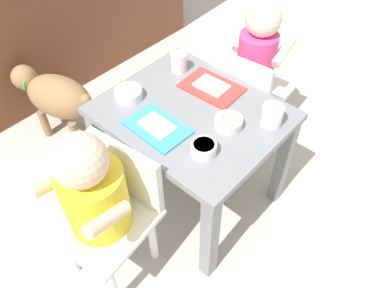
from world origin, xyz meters
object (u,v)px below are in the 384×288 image
object	(u,v)px
dog	(56,96)
water_cup_right	(272,117)
food_tray_left	(157,127)
cereal_bowl_left_side	(204,148)
dining_table	(192,129)
food_tray_right	(212,87)
seated_child_right	(254,64)
seated_child_left	(97,194)
cereal_bowl_right_side	(128,93)
water_cup_left	(179,63)
veggie_bowl_near	(229,122)

from	to	relation	value
dog	water_cup_right	world-z (taller)	water_cup_right
food_tray_left	cereal_bowl_left_side	size ratio (longest dim) A/B	2.67
dining_table	water_cup_right	bearing A→B (deg)	-61.79
food_tray_right	water_cup_right	bearing A→B (deg)	-92.69
seated_child_right	food_tray_right	distance (m)	0.27
dog	water_cup_right	bearing A→B (deg)	-74.76
dog	food_tray_right	size ratio (longest dim) A/B	1.93
food_tray_left	dining_table	bearing A→B (deg)	-11.47
seated_child_left	dog	world-z (taller)	seated_child_left
seated_child_right	dining_table	bearing A→B (deg)	-176.05
seated_child_left	cereal_bowl_right_side	xyz separation A→B (m)	(0.31, 0.21, 0.06)
dining_table	cereal_bowl_left_side	distance (m)	0.22
cereal_bowl_right_side	water_cup_left	bearing A→B (deg)	-5.01
cereal_bowl_right_side	cereal_bowl_left_side	xyz separation A→B (m)	(-0.02, -0.36, 0.00)
seated_child_left	veggie_bowl_near	size ratio (longest dim) A/B	7.30
food_tray_left	water_cup_right	size ratio (longest dim) A/B	2.99
dog	cereal_bowl_right_side	distance (m)	0.55
food_tray_left	water_cup_right	xyz separation A→B (m)	(0.26, -0.25, 0.02)
food_tray_left	cereal_bowl_left_side	xyz separation A→B (m)	(0.02, -0.18, 0.01)
water_cup_right	cereal_bowl_right_side	xyz separation A→B (m)	(-0.21, 0.43, -0.01)
seated_child_right	dog	bearing A→B (deg)	128.66
dog	water_cup_right	xyz separation A→B (m)	(0.25, -0.92, 0.27)
veggie_bowl_near	water_cup_right	bearing A→B (deg)	-43.61
seated_child_left	dog	size ratio (longest dim) A/B	1.57
food_tray_right	dog	bearing A→B (deg)	111.52
dining_table	water_cup_right	size ratio (longest dim) A/B	8.62
water_cup_left	cereal_bowl_right_side	world-z (taller)	water_cup_left
seated_child_right	dog	world-z (taller)	seated_child_right
dining_table	cereal_bowl_right_side	world-z (taller)	cereal_bowl_right_side
seated_child_left	food_tray_right	xyz separation A→B (m)	(0.54, 0.03, 0.05)
food_tray_left	seated_child_right	bearing A→B (deg)	0.08
dining_table	veggie_bowl_near	world-z (taller)	veggie_bowl_near
seated_child_right	water_cup_left	bearing A→B (deg)	149.20
seated_child_left	cereal_bowl_left_side	size ratio (longest dim) A/B	8.52
water_cup_right	cereal_bowl_right_side	size ratio (longest dim) A/B	0.73
seated_child_right	cereal_bowl_left_side	xyz separation A→B (m)	(-0.52, -0.18, 0.06)
seated_child_left	veggie_bowl_near	distance (m)	0.45
cereal_bowl_left_side	water_cup_right	bearing A→B (deg)	-18.28
water_cup_left	seated_child_right	bearing A→B (deg)	-30.80
water_cup_right	dining_table	bearing A→B (deg)	118.21
cereal_bowl_left_side	veggie_bowl_near	world-z (taller)	cereal_bowl_left_side
cereal_bowl_right_side	food_tray_right	bearing A→B (deg)	-38.39
seated_child_right	cereal_bowl_right_side	bearing A→B (deg)	160.19
dining_table	seated_child_right	bearing A→B (deg)	3.95
food_tray_left	food_tray_right	distance (m)	0.27
seated_child_right	dog	xyz separation A→B (m)	(-0.53, 0.66, -0.20)
dog	veggie_bowl_near	distance (m)	0.88
dog	veggie_bowl_near	xyz separation A→B (m)	(0.15, -0.83, 0.25)
food_tray_right	dining_table	bearing A→B (deg)	-168.53
seated_child_right	food_tray_right	size ratio (longest dim) A/B	3.14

